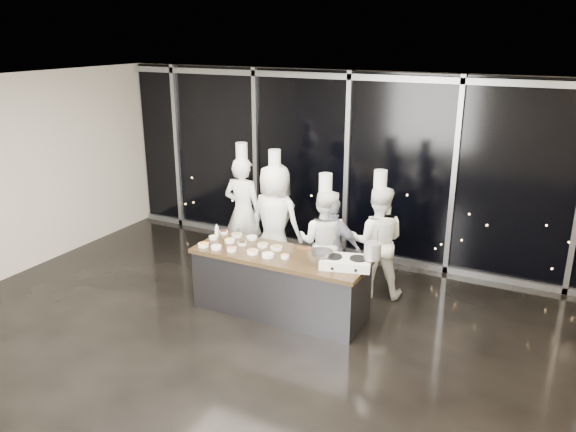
% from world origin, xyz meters
% --- Properties ---
extents(ground, '(9.00, 9.00, 0.00)m').
position_xyz_m(ground, '(0.00, 0.00, 0.00)').
color(ground, black).
rests_on(ground, ground).
extents(room_shell, '(9.02, 7.02, 3.21)m').
position_xyz_m(room_shell, '(0.18, 0.00, 2.25)').
color(room_shell, beige).
rests_on(room_shell, ground).
extents(window_wall, '(8.90, 0.11, 3.20)m').
position_xyz_m(window_wall, '(0.00, 3.43, 1.60)').
color(window_wall, black).
rests_on(window_wall, ground).
extents(demo_counter, '(2.46, 0.86, 0.90)m').
position_xyz_m(demo_counter, '(0.00, 0.90, 0.45)').
color(demo_counter, '#38373D').
rests_on(demo_counter, ground).
extents(stove, '(0.72, 0.55, 0.14)m').
position_xyz_m(stove, '(0.97, 0.89, 0.96)').
color(stove, silver).
rests_on(stove, demo_counter).
extents(frying_pan, '(0.53, 0.35, 0.05)m').
position_xyz_m(frying_pan, '(0.65, 0.82, 1.06)').
color(frying_pan, slate).
rests_on(frying_pan, stove).
extents(stock_pot, '(0.27, 0.27, 0.22)m').
position_xyz_m(stock_pot, '(1.30, 0.98, 1.15)').
color(stock_pot, silver).
rests_on(stock_pot, stove).
extents(prep_bowls, '(1.39, 0.72, 0.05)m').
position_xyz_m(prep_bowls, '(-0.61, 0.92, 0.93)').
color(prep_bowls, white).
rests_on(prep_bowls, demo_counter).
extents(squeeze_bottle, '(0.06, 0.06, 0.21)m').
position_xyz_m(squeeze_bottle, '(-1.13, 1.05, 1.00)').
color(squeeze_bottle, silver).
rests_on(squeeze_bottle, demo_counter).
extents(chef_far_left, '(0.69, 0.46, 2.11)m').
position_xyz_m(chef_far_left, '(-1.35, 2.17, 0.95)').
color(chef_far_left, white).
rests_on(chef_far_left, ground).
extents(chef_left, '(0.96, 0.67, 2.08)m').
position_xyz_m(chef_left, '(-0.67, 2.02, 0.93)').
color(chef_left, white).
rests_on(chef_left, ground).
extents(chef_center, '(0.85, 0.69, 1.87)m').
position_xyz_m(chef_center, '(0.30, 1.75, 0.83)').
color(chef_center, white).
rests_on(chef_center, ground).
extents(guest, '(0.91, 0.41, 1.53)m').
position_xyz_m(guest, '(0.44, 1.74, 0.76)').
color(guest, '#121834').
rests_on(guest, ground).
extents(chef_right, '(0.97, 0.85, 1.93)m').
position_xyz_m(chef_right, '(1.01, 2.08, 0.86)').
color(chef_right, white).
rests_on(chef_right, ground).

